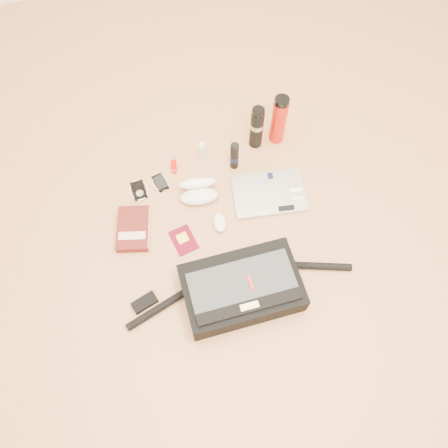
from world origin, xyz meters
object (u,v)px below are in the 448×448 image
Objects in this scene: messenger_bag at (241,288)px; laptop at (269,193)px; thermos_black at (257,127)px; book at (134,229)px; thermos_red at (279,120)px.

messenger_bag is 0.53m from laptop.
thermos_black is (0.33, 0.75, 0.07)m from messenger_bag.
book reaches higher than laptop.
laptop is 1.32× the size of thermos_red.
messenger_bag is at bearing -34.10° from book.
laptop is at bearing -96.74° from thermos_black.
laptop is 1.51× the size of thermos_black.
laptop is at bearing 57.82° from messenger_bag.
thermos_red reaches higher than messenger_bag.
laptop is 1.51× the size of book.
messenger_bag is 4.00× the size of thermos_black.
thermos_red reaches higher than thermos_black.
laptop is at bearing -115.90° from thermos_red.
thermos_red is (0.83, 0.31, 0.13)m from book.
thermos_red is at bearing -0.53° from thermos_black.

